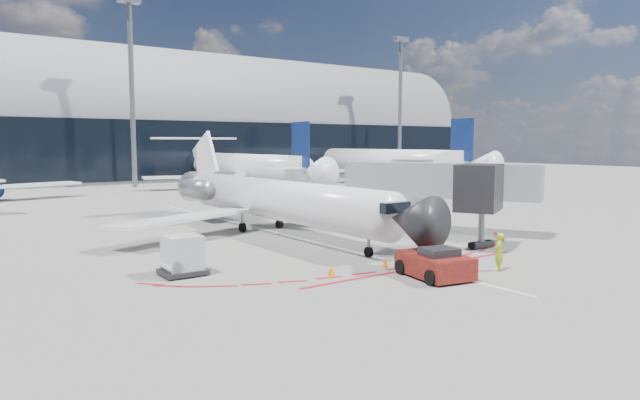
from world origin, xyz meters
TOP-DOWN VIEW (x-y plane):
  - ground at (0.00, 0.00)m, footprint 260.00×260.00m
  - apron_centerline at (0.00, 2.00)m, footprint 0.25×40.00m
  - apron_stop_bar at (0.00, -11.50)m, footprint 14.00×0.25m
  - terminal_building at (0.00, 64.97)m, footprint 150.00×24.15m
  - jet_bridge at (9.79, -3.01)m, footprint 10.03×15.20m
  - light_mast_centre at (5.00, 48.00)m, footprint 0.70×0.70m
  - light_mast_east at (55.00, 48.00)m, footprint 0.70×0.70m
  - regional_jet at (-0.25, 2.25)m, footprint 22.86×28.19m
  - pushback_tug at (-0.84, -13.33)m, footprint 2.84×5.56m
  - ramp_worker at (2.58, -14.19)m, footprint 0.81×0.72m
  - uld_container at (-10.00, -6.28)m, footprint 1.98×1.69m
  - safety_cone_left at (-4.43, -10.29)m, footprint 0.36×0.36m
  - safety_cone_right at (-1.35, -10.53)m, footprint 0.34×0.34m
  - bg_airliner_2 at (17.63, 39.59)m, footprint 33.09×35.04m
  - bg_airliner_3 at (42.81, 38.21)m, footprint 36.59×38.74m

SIDE VIEW (x-z plane):
  - ground at x=0.00m, z-range 0.00..0.00m
  - apron_centerline at x=0.00m, z-range 0.00..0.01m
  - apron_stop_bar at x=0.00m, z-range 0.00..0.01m
  - safety_cone_right at x=-1.35m, z-range 0.00..0.47m
  - safety_cone_left at x=-4.43m, z-range 0.00..0.50m
  - pushback_tug at x=-0.84m, z-range -0.08..1.33m
  - uld_container at x=-10.00m, z-range -0.01..1.85m
  - ramp_worker at x=2.58m, z-range 0.00..1.85m
  - regional_jet at x=-0.25m, z-range -1.17..5.89m
  - jet_bridge at x=9.79m, z-range 0.56..5.46m
  - bg_airliner_2 at x=17.63m, z-range 0.00..10.71m
  - bg_airliner_3 at x=42.81m, z-range 0.00..11.84m
  - terminal_building at x=0.00m, z-range -3.48..20.52m
  - light_mast_centre at x=5.00m, z-range 0.00..25.00m
  - light_mast_east at x=55.00m, z-range 0.00..25.00m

